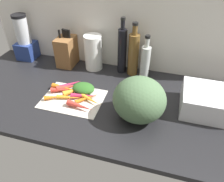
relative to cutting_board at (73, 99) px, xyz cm
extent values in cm
cube|color=black|center=(9.42, 7.16, -1.90)|extent=(170.00, 80.00, 3.00)
cube|color=silver|center=(9.42, 45.66, 29.60)|extent=(170.00, 3.00, 60.00)
cube|color=beige|center=(0.00, 0.00, 0.00)|extent=(34.58, 25.94, 0.80)
cone|color=red|center=(-6.10, 7.21, 2.19)|extent=(13.62, 10.16, 3.57)
cone|color=orange|center=(-0.28, 5.60, 2.14)|extent=(13.73, 13.71, 3.49)
cone|color=red|center=(-8.69, 3.93, 1.89)|extent=(13.36, 6.93, 2.98)
cone|color=red|center=(7.47, -7.11, 2.16)|extent=(15.58, 5.69, 3.51)
cone|color=orange|center=(8.59, 1.29, 1.52)|extent=(12.08, 12.22, 2.24)
cone|color=orange|center=(10.74, 0.06, 1.77)|extent=(13.05, 7.47, 2.74)
cone|color=orange|center=(-10.35, -3.76, 1.68)|extent=(10.17, 6.53, 2.55)
cone|color=orange|center=(-1.32, -1.12, 1.53)|extent=(15.43, 4.92, 2.25)
cone|color=#B2264C|center=(-6.27, 10.73, 1.84)|extent=(11.79, 12.10, 2.87)
cone|color=orange|center=(-7.43, 5.68, 2.02)|extent=(17.38, 4.27, 3.23)
cone|color=#B2264C|center=(6.19, 2.14, 1.95)|extent=(15.39, 6.72, 3.09)
ellipsoid|color=#2D6023|center=(3.86, 7.02, 3.23)|extent=(13.36, 10.28, 5.65)
ellipsoid|color=#4C6B47|center=(38.81, -4.38, 11.49)|extent=(26.55, 24.35, 23.78)
cube|color=brown|center=(-20.03, 36.54, 9.74)|extent=(11.17, 15.76, 20.28)
cylinder|color=black|center=(-23.15, 35.43, 22.63)|extent=(1.42, 1.42, 5.50)
cylinder|color=black|center=(-21.59, 37.92, 22.63)|extent=(1.60, 1.60, 5.50)
cylinder|color=black|center=(-20.03, 37.34, 22.63)|extent=(1.85, 1.85, 5.50)
cylinder|color=black|center=(-18.46, 37.25, 22.63)|extent=(2.07, 2.07, 5.50)
cylinder|color=black|center=(-16.90, 37.16, 22.63)|extent=(1.55, 1.55, 5.50)
cube|color=navy|center=(-53.26, 37.04, 5.72)|extent=(13.00, 13.00, 12.24)
cylinder|color=silver|center=(-53.26, 37.04, 21.17)|extent=(9.75, 9.75, 18.66)
cylinder|color=black|center=(-53.26, 37.04, 31.40)|extent=(9.95, 9.95, 1.80)
cylinder|color=white|center=(-0.22, 36.66, 11.61)|extent=(11.78, 11.78, 24.02)
cylinder|color=black|center=(19.56, 37.52, 14.53)|extent=(5.81, 5.81, 29.85)
cylinder|color=black|center=(19.56, 37.52, 32.44)|extent=(2.59, 2.59, 5.97)
cylinder|color=black|center=(19.56, 37.52, 36.22)|extent=(2.98, 2.98, 1.60)
cylinder|color=brown|center=(27.15, 37.15, 13.40)|extent=(6.95, 6.95, 27.59)
cylinder|color=brown|center=(27.15, 37.15, 30.20)|extent=(3.19, 3.19, 6.02)
cylinder|color=black|center=(27.15, 37.15, 34.01)|extent=(3.66, 3.66, 1.60)
cylinder|color=silver|center=(35.32, 35.71, 10.10)|extent=(6.08, 6.08, 21.00)
cylinder|color=silver|center=(35.32, 35.71, 23.66)|extent=(2.88, 2.88, 6.11)
cylinder|color=black|center=(35.32, 35.71, 27.51)|extent=(3.31, 3.31, 1.60)
cube|color=silver|center=(72.05, 11.41, 5.70)|extent=(24.99, 24.33, 12.20)
camera|label=1|loc=(48.96, -87.87, 79.84)|focal=35.00mm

